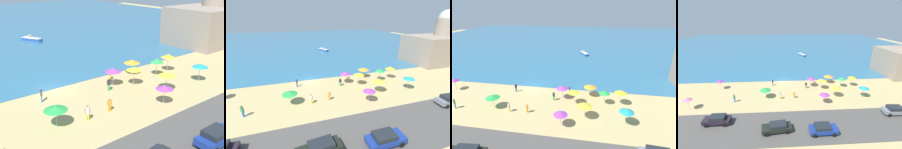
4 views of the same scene
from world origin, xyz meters
TOP-DOWN VIEW (x-y plane):
  - ground_plane at (0.00, 0.00)m, footprint 160.00×160.00m
  - beach_umbrella_0 at (11.12, -9.08)m, footprint 2.25×2.25m
  - beach_umbrella_1 at (9.06, -5.29)m, footprint 2.04×2.04m
  - beach_umbrella_3 at (11.73, -1.90)m, footprint 2.34×2.34m
  - beach_umbrella_4 at (-3.89, -8.68)m, footprint 2.31×2.31m
  - beach_umbrella_6 at (16.99, -9.71)m, footprint 2.06×2.06m
  - beach_umbrella_7 at (7.95, -11.55)m, footprint 1.99×1.99m
  - beach_umbrella_8 at (6.80, -3.77)m, footprint 2.11×2.11m
  - beach_umbrella_9 at (16.88, -4.18)m, footprint 2.03×2.03m
  - beach_umbrella_10 at (14.19, -4.48)m, footprint 1.83×1.83m
  - bather_0 at (-2.66, -2.61)m, footprint 0.35×0.53m
  - bather_2 at (2.11, -9.17)m, footprint 0.52×0.35m
  - bather_3 at (5.43, -4.70)m, footprint 0.48×0.39m
  - bather_4 at (7.85, -1.80)m, footprint 0.24×0.57m
  - bather_5 at (-0.85, -9.41)m, footprint 0.47×0.39m
  - parked_car_4 at (5.49, -19.75)m, footprint 4.15×1.91m
  - skiff_nearshore at (8.93, 27.65)m, footprint 3.27×4.94m
  - harbor_fortress at (36.45, 3.27)m, footprint 12.29×11.58m

SIDE VIEW (x-z plane):
  - ground_plane at x=0.00m, z-range 0.00..0.00m
  - skiff_nearshore at x=8.93m, z-range -0.18..0.99m
  - parked_car_4 at x=5.49m, z-range 0.10..1.58m
  - bather_2 at x=2.11m, z-range 0.09..1.67m
  - bather_3 at x=5.43m, z-range 0.10..1.76m
  - bather_5 at x=-0.85m, z-range 0.10..1.77m
  - bather_4 at x=7.85m, z-range 0.11..1.83m
  - bather_0 at x=-2.66m, z-range 0.11..1.85m
  - beach_umbrella_3 at x=11.73m, z-range 0.82..3.07m
  - beach_umbrella_4 at x=-3.89m, z-range 0.86..3.09m
  - beach_umbrella_7 at x=7.95m, z-range 0.88..3.19m
  - beach_umbrella_8 at x=6.80m, z-range 0.94..3.41m
  - beach_umbrella_0 at x=11.12m, z-range 0.95..3.46m
  - beach_umbrella_10 at x=14.19m, z-range 0.95..3.50m
  - beach_umbrella_6 at x=16.99m, z-range 0.99..3.61m
  - beach_umbrella_1 at x=9.06m, z-range 1.02..3.61m
  - beach_umbrella_9 at x=16.88m, z-range 1.03..3.74m
  - harbor_fortress at x=36.45m, z-range -2.45..12.05m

